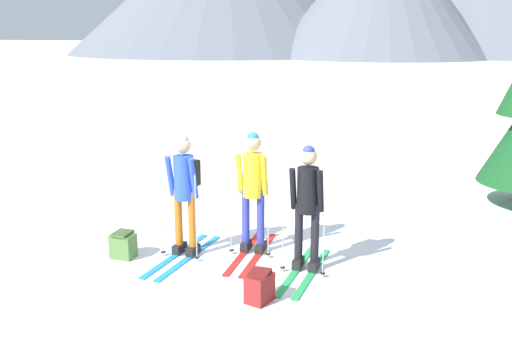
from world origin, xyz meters
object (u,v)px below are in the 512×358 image
object	(u,v)px
skier_in_blue	(185,188)
backpack_on_snow_front	(123,245)
skier_in_yellow	(253,185)
skier_in_black	(308,201)
backpack_on_snow_beside	(260,287)

from	to	relation	value
skier_in_blue	backpack_on_snow_front	bearing A→B (deg)	-153.60
skier_in_yellow	backpack_on_snow_front	xyz separation A→B (m)	(-1.67, -0.78, -0.80)
skier_in_black	backpack_on_snow_beside	xyz separation A→B (m)	(-0.31, -1.09, -0.76)
skier_in_black	skier_in_yellow	bearing A→B (deg)	155.86
skier_in_black	backpack_on_snow_beside	distance (m)	1.36
skier_in_black	backpack_on_snow_front	xyz separation A→B (m)	(-2.54, -0.39, -0.76)
skier_in_yellow	backpack_on_snow_beside	world-z (taller)	skier_in_yellow
skier_in_blue	skier_in_yellow	size ratio (longest dim) A/B	1.02
skier_in_black	backpack_on_snow_beside	world-z (taller)	skier_in_black
skier_in_yellow	skier_in_blue	bearing A→B (deg)	-156.03
skier_in_blue	skier_in_black	size ratio (longest dim) A/B	1.05
skier_in_yellow	skier_in_black	size ratio (longest dim) A/B	1.03
skier_in_blue	skier_in_yellow	distance (m)	0.96
backpack_on_snow_beside	skier_in_blue	bearing A→B (deg)	142.83
skier_in_blue	backpack_on_snow_beside	xyz separation A→B (m)	(1.43, -1.09, -0.79)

